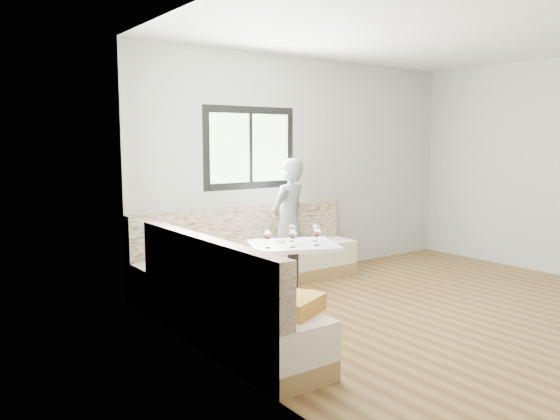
% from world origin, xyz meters
% --- Properties ---
extents(room, '(5.01, 5.01, 2.81)m').
position_xyz_m(room, '(-0.08, 0.08, 1.41)').
color(room, brown).
rests_on(room, ground).
extents(banquette, '(2.90, 2.80, 0.95)m').
position_xyz_m(banquette, '(-1.59, 1.62, 0.33)').
color(banquette, '#9B7A4C').
rests_on(banquette, ground).
extents(table, '(1.05, 0.96, 0.71)m').
position_xyz_m(table, '(-1.23, 1.20, 0.53)').
color(table, black).
rests_on(table, ground).
extents(person, '(0.65, 0.53, 1.53)m').
position_xyz_m(person, '(-0.62, 2.09, 0.76)').
color(person, slate).
rests_on(person, ground).
extents(olive_ramekin, '(0.09, 0.09, 0.04)m').
position_xyz_m(olive_ramekin, '(-1.31, 1.31, 0.72)').
color(olive_ramekin, white).
rests_on(olive_ramekin, table).
extents(wine_glass_a, '(0.08, 0.08, 0.18)m').
position_xyz_m(wine_glass_a, '(-1.57, 1.17, 0.83)').
color(wine_glass_a, white).
rests_on(wine_glass_a, table).
extents(wine_glass_b, '(0.08, 0.08, 0.18)m').
position_xyz_m(wine_glass_b, '(-1.36, 1.05, 0.83)').
color(wine_glass_b, white).
rests_on(wine_glass_b, table).
extents(wine_glass_c, '(0.08, 0.08, 0.18)m').
position_xyz_m(wine_glass_c, '(-1.10, 0.99, 0.83)').
color(wine_glass_c, white).
rests_on(wine_glass_c, table).
extents(wine_glass_d, '(0.08, 0.08, 0.18)m').
position_xyz_m(wine_glass_d, '(-1.17, 1.30, 0.83)').
color(wine_glass_d, white).
rests_on(wine_glass_d, table).
extents(wine_glass_e, '(0.08, 0.08, 0.18)m').
position_xyz_m(wine_glass_e, '(-0.96, 1.17, 0.83)').
color(wine_glass_e, white).
rests_on(wine_glass_e, table).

